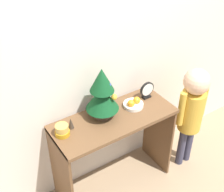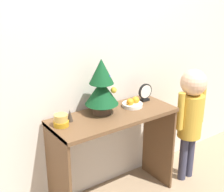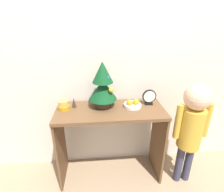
{
  "view_description": "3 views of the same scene",
  "coord_description": "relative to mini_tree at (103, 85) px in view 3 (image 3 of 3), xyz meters",
  "views": [
    {
      "loc": [
        -1.04,
        -1.36,
        2.33
      ],
      "look_at": [
        0.01,
        0.25,
        0.96
      ],
      "focal_mm": 50.0,
      "sensor_mm": 36.0,
      "label": 1
    },
    {
      "loc": [
        -1.27,
        -1.57,
        1.74
      ],
      "look_at": [
        -0.03,
        0.18,
        0.94
      ],
      "focal_mm": 50.0,
      "sensor_mm": 36.0,
      "label": 2
    },
    {
      "loc": [
        -0.11,
        -1.21,
        1.52
      ],
      "look_at": [
        0.01,
        0.18,
        0.92
      ],
      "focal_mm": 28.0,
      "sensor_mm": 36.0,
      "label": 3
    }
  ],
  "objects": [
    {
      "name": "fruit_bowl",
      "position": [
        0.27,
        -0.03,
        -0.19
      ],
      "size": [
        0.16,
        0.16,
        0.08
      ],
      "color": "silver",
      "rests_on": "console_table"
    },
    {
      "name": "figurine",
      "position": [
        -0.27,
        0.01,
        -0.17
      ],
      "size": [
        0.04,
        0.04,
        0.09
      ],
      "color": "#382D23",
      "rests_on": "console_table"
    },
    {
      "name": "mini_tree",
      "position": [
        0.0,
        0.0,
        0.0
      ],
      "size": [
        0.26,
        0.26,
        0.43
      ],
      "color": "#4C3828",
      "rests_on": "console_table"
    },
    {
      "name": "console_table",
      "position": [
        0.06,
        -0.07,
        -0.41
      ],
      "size": [
        1.0,
        0.41,
        0.78
      ],
      "color": "brown",
      "rests_on": "ground_plane"
    },
    {
      "name": "back_wall",
      "position": [
        0.06,
        0.18,
        0.26
      ],
      "size": [
        7.0,
        0.05,
        2.5
      ],
      "primitive_type": "cube",
      "color": "beige",
      "rests_on": "ground_plane"
    },
    {
      "name": "child_figure",
      "position": [
        0.78,
        -0.21,
        -0.32
      ],
      "size": [
        0.33,
        0.23,
        1.05
      ],
      "color": "#38384C",
      "rests_on": "ground_plane"
    },
    {
      "name": "ground_plane",
      "position": [
        0.06,
        -0.28,
        -0.99
      ],
      "size": [
        12.0,
        12.0,
        0.0
      ],
      "primitive_type": "plane",
      "color": "#997F60"
    },
    {
      "name": "singing_bowl",
      "position": [
        -0.36,
        -0.03,
        -0.18
      ],
      "size": [
        0.11,
        0.11,
        0.09
      ],
      "color": "#B78419",
      "rests_on": "console_table"
    },
    {
      "name": "desk_clock",
      "position": [
        0.44,
        0.0,
        -0.14
      ],
      "size": [
        0.13,
        0.04,
        0.15
      ],
      "color": "black",
      "rests_on": "console_table"
    }
  ]
}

